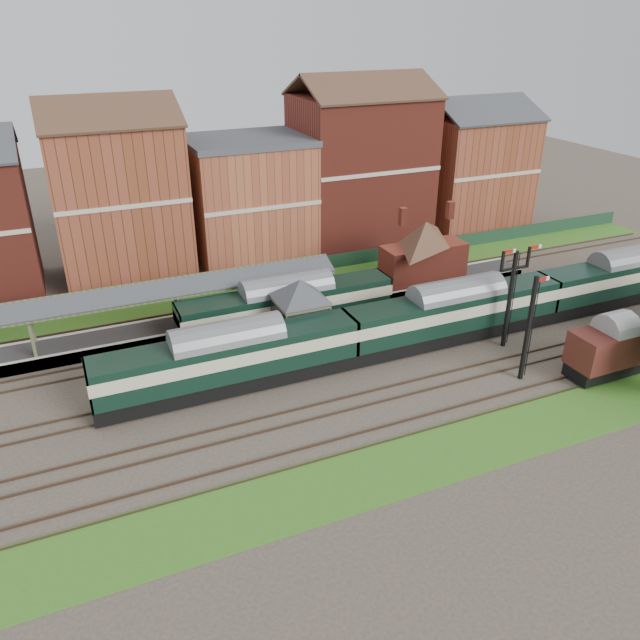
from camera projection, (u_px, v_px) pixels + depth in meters
name	position (u px, v px, depth m)	size (l,w,h in m)	color
ground	(354.00, 361.00, 47.39)	(160.00, 160.00, 0.00)	#473D33
grass_back	(281.00, 285.00, 60.51)	(90.00, 4.50, 0.06)	#2D6619
grass_front	(442.00, 453.00, 37.52)	(90.00, 5.00, 0.06)	#2D6619
fence	(274.00, 271.00, 61.83)	(90.00, 0.12, 1.50)	#193823
platform	(251.00, 316.00, 53.38)	(55.00, 3.40, 1.00)	#2D2D2D
signal_box	(301.00, 314.00, 47.56)	(5.40, 5.40, 6.00)	#5C6E4E
brick_hut	(391.00, 318.00, 51.31)	(3.20, 2.64, 2.94)	brown
station_building	(424.00, 250.00, 57.92)	(8.10, 8.10, 5.90)	maroon
canopy	(176.00, 283.00, 49.42)	(26.00, 3.89, 4.08)	#424A2E
semaphore_bracket	(511.00, 292.00, 47.58)	(3.60, 0.25, 8.18)	black
semaphore_siding	(529.00, 327.00, 43.37)	(1.23, 0.25, 8.00)	black
town_backdrop	(247.00, 192.00, 64.73)	(69.00, 10.00, 16.00)	maroon
dmu_train	(455.00, 312.00, 49.45)	(55.63, 2.92, 4.27)	black
platform_railcar	(287.00, 306.00, 50.61)	(17.92, 2.82, 4.13)	black
goods_van_a	(611.00, 348.00, 44.81)	(6.28, 2.72, 3.81)	black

